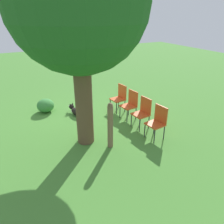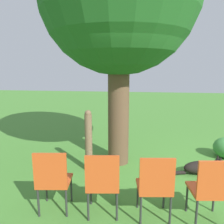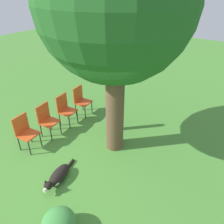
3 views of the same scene
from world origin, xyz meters
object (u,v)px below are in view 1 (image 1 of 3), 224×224
oak_tree (78,3)px  red_chair_2 (143,111)px  red_chair_0 (120,96)px  dog (77,111)px  red_chair_3 (158,120)px  fence_post (110,125)px  red_chair_1 (130,103)px

oak_tree → red_chair_2: oak_tree is taller
red_chair_0 → oak_tree: bearing=30.0°
oak_tree → dog: oak_tree is taller
red_chair_2 → red_chair_3: size_ratio=1.00×
fence_post → red_chair_2: fence_post is taller
dog → red_chair_2: red_chair_2 is taller
dog → fence_post: 2.28m
fence_post → red_chair_3: (-1.34, 0.18, -0.09)m
fence_post → red_chair_1: bearing=-137.7°
dog → fence_post: size_ratio=0.89×
oak_tree → red_chair_3: bearing=158.6°
red_chair_0 → red_chair_2: 1.38m
oak_tree → red_chair_2: (-1.81, 0.02, -2.84)m
dog → oak_tree: bearing=154.9°
red_chair_0 → red_chair_1: (-0.01, 0.69, 0.00)m
oak_tree → red_chair_3: 3.44m
red_chair_2 → red_chair_3: (-0.01, 0.69, 0.00)m
red_chair_3 → oak_tree: bearing=-28.7°
red_chair_3 → red_chair_0: bearing=-96.4°
red_chair_2 → red_chair_3: same height
oak_tree → red_chair_0: 3.62m
red_chair_0 → red_chair_1: 0.69m
red_chair_0 → red_chair_1: same height
fence_post → red_chair_3: fence_post is taller
red_chair_0 → red_chair_2: size_ratio=1.00×
oak_tree → fence_post: bearing=131.5°
red_chair_0 → red_chair_3: size_ratio=1.00×
dog → red_chair_2: (-1.50, 1.70, 0.40)m
red_chair_2 → oak_tree: bearing=-8.0°
red_chair_2 → fence_post: bearing=13.8°
red_chair_0 → red_chair_1: size_ratio=1.00×
red_chair_1 → dog: bearing=-41.5°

